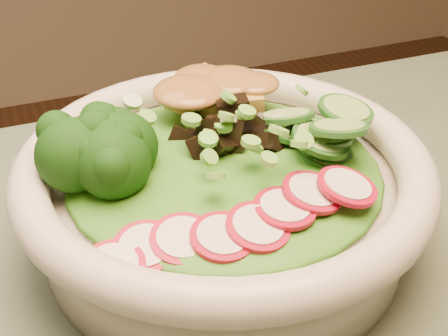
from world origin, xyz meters
name	(u,v)px	position (x,y,z in m)	size (l,w,h in m)	color
salad_bowl	(224,192)	(0.18, 0.16, 0.79)	(0.30, 0.30, 0.08)	beige
lettuce_bed	(224,167)	(0.18, 0.16, 0.82)	(0.23, 0.23, 0.03)	#1F5E13
broccoli_florets	(124,157)	(0.11, 0.17, 0.83)	(0.09, 0.08, 0.05)	black
radish_slices	(253,223)	(0.17, 0.08, 0.82)	(0.12, 0.04, 0.02)	maroon
cucumber_slices	(323,141)	(0.25, 0.14, 0.83)	(0.08, 0.08, 0.04)	#8BBA67
mushroom_heap	(220,138)	(0.18, 0.17, 0.83)	(0.08, 0.08, 0.04)	black
tofu_cubes	(209,105)	(0.19, 0.23, 0.83)	(0.10, 0.07, 0.04)	#A98338
peanut_sauce	(208,88)	(0.19, 0.23, 0.84)	(0.08, 0.06, 0.02)	brown
scallion_garnish	(224,134)	(0.18, 0.16, 0.84)	(0.21, 0.21, 0.03)	#66B13E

